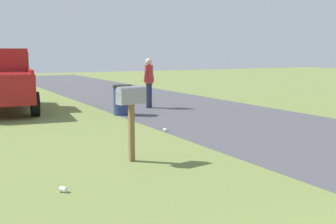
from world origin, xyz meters
The scene contains 7 objects.
road_asphalt centered at (6.00, -4.19, 0.00)m, with size 60.00×5.47×0.01m, color #47474C.
mailbox centered at (6.32, 0.35, 1.10)m, with size 0.29×0.55×1.37m.
pickup_truck centered at (14.59, 1.51, 1.10)m, with size 5.06×2.51×2.09m.
trash_bin centered at (11.69, -1.66, 0.48)m, with size 0.60×0.60×0.95m.
pedestrian centered at (12.81, -3.13, 1.02)m, with size 0.30×0.52×1.76m.
litter_cup_midfield_b centered at (8.57, -1.54, 0.04)m, with size 0.08×0.08×0.10m, color white.
litter_cup_far_scatter centered at (5.20, 1.90, 0.04)m, with size 0.08×0.08×0.10m, color white.
Camera 1 is at (-0.53, 3.29, 1.96)m, focal length 44.73 mm.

